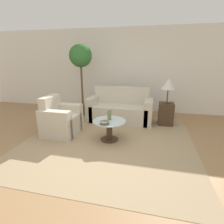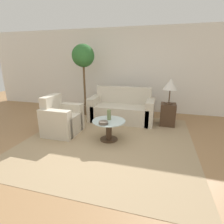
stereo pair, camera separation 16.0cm
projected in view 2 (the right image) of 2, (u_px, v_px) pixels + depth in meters
The scene contains 11 objects.
ground_plane at pixel (93, 153), 3.24m from camera, with size 14.00×14.00×0.00m, color #9E754C.
wall_back at pixel (126, 71), 5.64m from camera, with size 10.00×0.06×2.60m.
rug at pixel (109, 139), 3.76m from camera, with size 3.44×3.46×0.01m.
sofa_main at pixel (122, 110), 4.87m from camera, with size 1.75×0.77×0.91m.
armchair at pixel (61, 120), 4.03m from camera, with size 0.71×0.81×0.88m.
coffee_table at pixel (109, 127), 3.68m from camera, with size 0.69×0.69×0.44m.
side_table at pixel (168, 115), 4.51m from camera, with size 0.37×0.37×0.57m.
table_lamp at pixel (171, 85), 4.29m from camera, with size 0.35×0.35×0.64m.
potted_plant at pixel (83, 62), 5.07m from camera, with size 0.65×0.65×2.08m.
vase at pixel (109, 115), 3.65m from camera, with size 0.08×0.08×0.22m.
bowl at pixel (103, 123), 3.43m from camera, with size 0.19×0.19×0.06m.
Camera 2 is at (1.11, -2.68, 1.67)m, focal length 28.00 mm.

